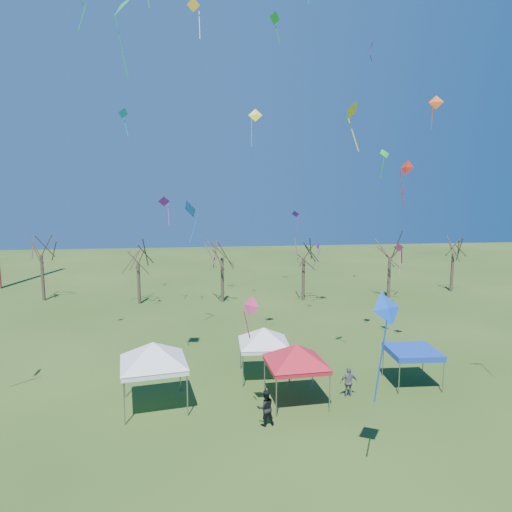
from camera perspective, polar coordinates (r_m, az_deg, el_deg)
The scene contains 31 objects.
ground at distance 24.82m, azimuth 4.83°, elevation -19.24°, with size 140.00×140.00×0.00m, color #2C4917.
tree_0 at distance 51.71m, azimuth -25.40°, elevation 1.98°, with size 3.83×3.83×8.44m.
tree_1 at distance 46.88m, azimuth -14.60°, elevation 1.09°, with size 3.42×3.42×7.54m.
tree_2 at distance 46.23m, azimuth -4.29°, elevation 1.86°, with size 3.71×3.71×8.18m.
tree_3 at distance 47.10m, azimuth 6.00°, elevation 1.70°, with size 3.59×3.59×7.91m.
tree_4 at distance 50.02m, azimuth 16.47°, elevation 1.77°, with size 3.58×3.58×7.89m.
tree_5 at distance 55.71m, azimuth 23.51°, elevation 1.71°, with size 3.39×3.39×7.46m.
tent_white_west at distance 24.89m, azimuth -12.76°, elevation -10.99°, with size 4.62×4.62×4.12m.
tent_white_mid at distance 28.11m, azimuth 0.98°, elevation -9.35°, with size 4.13×4.13×3.64m.
tent_red at distance 24.97m, azimuth 5.04°, elevation -11.41°, with size 4.29×4.29×3.79m.
tent_blue at distance 28.92m, azimuth 19.00°, elevation -11.27°, with size 2.88×2.88×2.17m.
person_grey at distance 26.81m, azimuth 11.51°, elevation -15.19°, with size 1.00×0.41×1.70m, color slate.
person_dark at distance 23.51m, azimuth 1.20°, elevation -18.41°, with size 0.87×0.68×1.80m, color black.
kite_19 at distance 42.99m, azimuth 4.98°, elevation 5.21°, with size 0.90×0.82×1.98m.
kite_2 at distance 47.12m, azimuth -16.29°, elevation 16.72°, with size 1.21×1.20×2.76m.
kite_26 at distance 42.79m, azimuth -7.81°, elevation 28.58°, with size 1.08×0.99×3.28m.
kite_1 at distance 21.78m, azimuth -0.69°, elevation -6.32°, with size 0.90×0.88×2.18m.
kite_27 at distance 26.66m, azimuth 11.85°, elevation 17.35°, with size 1.21×1.24×2.74m.
kite_6 at distance 49.71m, azimuth 14.28°, elevation 24.29°, with size 0.70×1.24×2.78m.
kite_18 at distance 32.95m, azimuth 15.78°, elevation 12.17°, with size 0.92×0.76×2.03m.
kite_17 at distance 31.63m, azimuth 18.29°, elevation 10.35°, with size 0.75×0.96×3.01m.
kite_8 at distance 25.36m, azimuth -16.45°, elevation 27.73°, with size 1.45×1.60×3.80m.
kite_24 at distance 31.06m, azimuth -0.10°, elevation 17.12°, with size 0.96×0.55×2.42m.
kite_5 at distance 17.62m, azimuth 16.08°, elevation -6.50°, with size 1.50×1.17×4.31m.
kite_13 at distance 43.91m, azimuth -11.42°, elevation 6.70°, with size 1.17×0.83×2.80m.
kite_25 at distance 29.43m, azimuth 21.58°, elevation 17.39°, with size 0.87×0.60×1.88m.
kite_12 at distance 45.63m, azimuth 17.41°, elevation 0.96°, with size 1.10×0.88×2.98m.
kite_3 at distance 47.57m, azimuth 2.34°, elevation 27.54°, with size 1.24×0.96×3.00m.
kite_22 at distance 45.26m, azimuth 7.74°, elevation 1.16°, with size 0.98×1.03×2.94m.
kite_11 at distance 36.20m, azimuth -8.17°, elevation 5.84°, with size 1.46×1.65×3.32m.
kite_21 at distance 37.58m, azimuth -20.92°, elevation 27.46°, with size 0.66×0.83×2.35m.
Camera 1 is at (-4.72, -21.50, 11.47)m, focal length 32.00 mm.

